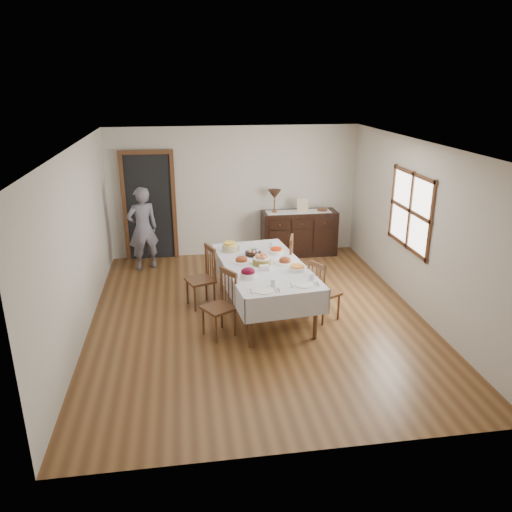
{
  "coord_description": "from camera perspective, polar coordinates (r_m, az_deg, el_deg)",
  "views": [
    {
      "loc": [
        -1.04,
        -6.85,
        3.46
      ],
      "look_at": [
        0.0,
        0.1,
        0.95
      ],
      "focal_mm": 35.0,
      "sensor_mm": 36.0,
      "label": 1
    }
  ],
  "objects": [
    {
      "name": "chair_left_far",
      "position": [
        7.96,
        -6.06,
        -2.31
      ],
      "size": [
        0.52,
        0.52,
        0.98
      ],
      "rotation": [
        0.0,
        0.0,
        -1.23
      ],
      "color": "#56331D",
      "rests_on": "ground"
    },
    {
      "name": "sideboard",
      "position": [
        10.3,
        4.92,
        2.63
      ],
      "size": [
        1.52,
        0.55,
        0.91
      ],
      "color": "black",
      "rests_on": "ground"
    },
    {
      "name": "chair_right_far",
      "position": [
        8.25,
        4.99,
        -1.25
      ],
      "size": [
        0.53,
        0.53,
        1.04
      ],
      "rotation": [
        0.0,
        0.0,
        1.3
      ],
      "color": "#56331D",
      "rests_on": "ground"
    },
    {
      "name": "runner",
      "position": [
        10.15,
        4.85,
        5.08
      ],
      "size": [
        1.3,
        0.35,
        0.01
      ],
      "color": "white",
      "rests_on": "sideboard"
    },
    {
      "name": "picture_frame",
      "position": [
        10.07,
        5.34,
        5.74
      ],
      "size": [
        0.22,
        0.08,
        0.28
      ],
      "color": "#C4B58B",
      "rests_on": "sideboard"
    },
    {
      "name": "glass_far_a",
      "position": [
        8.13,
        -1.92,
        0.92
      ],
      "size": [
        0.06,
        0.06,
        0.1
      ],
      "color": "white",
      "rests_on": "dining_table"
    },
    {
      "name": "setting_left",
      "position": [
        6.66,
        1.22,
        -3.67
      ],
      "size": [
        0.43,
        0.31,
        0.1
      ],
      "color": "white",
      "rests_on": "dining_table"
    },
    {
      "name": "egg_basket",
      "position": [
        7.93,
        -0.33,
        0.37
      ],
      "size": [
        0.26,
        0.26,
        0.11
      ],
      "color": "black",
      "rests_on": "dining_table"
    },
    {
      "name": "beet_bowl",
      "position": [
        7.03,
        -0.92,
        -1.98
      ],
      "size": [
        0.22,
        0.22,
        0.15
      ],
      "color": "white",
      "rests_on": "dining_table"
    },
    {
      "name": "dining_table",
      "position": [
        7.59,
        0.89,
        -1.62
      ],
      "size": [
        1.45,
        2.45,
        0.8
      ],
      "rotation": [
        0.0,
        0.0,
        0.11
      ],
      "color": "silver",
      "rests_on": "ground"
    },
    {
      "name": "carrot_bowl",
      "position": [
        8.03,
        2.31,
        0.6
      ],
      "size": [
        0.23,
        0.23,
        0.09
      ],
      "color": "white",
      "rests_on": "dining_table"
    },
    {
      "name": "casserole_dish",
      "position": [
        7.33,
        4.71,
        -1.37
      ],
      "size": [
        0.24,
        0.24,
        0.08
      ],
      "color": "white",
      "rests_on": "dining_table"
    },
    {
      "name": "ground",
      "position": [
        7.75,
        0.11,
        -6.88
      ],
      "size": [
        6.0,
        6.0,
        0.0
      ],
      "primitive_type": "plane",
      "color": "brown"
    },
    {
      "name": "chair_left_near",
      "position": [
        7.04,
        -3.97,
        -5.4
      ],
      "size": [
        0.54,
        0.54,
        0.96
      ],
      "rotation": [
        0.0,
        0.0,
        -1.04
      ],
      "color": "#56331D",
      "rests_on": "ground"
    },
    {
      "name": "glass_far_b",
      "position": [
        8.29,
        1.74,
        1.27
      ],
      "size": [
        0.07,
        0.07,
        0.09
      ],
      "color": "white",
      "rests_on": "dining_table"
    },
    {
      "name": "person",
      "position": [
        9.59,
        -12.84,
        3.36
      ],
      "size": [
        0.62,
        0.51,
        1.7
      ],
      "primitive_type": "imported",
      "rotation": [
        0.0,
        0.0,
        3.51
      ],
      "color": "slate",
      "rests_on": "ground"
    },
    {
      "name": "butter_dish",
      "position": [
        7.32,
        0.96,
        -1.35
      ],
      "size": [
        0.15,
        0.11,
        0.07
      ],
      "color": "white",
      "rests_on": "dining_table"
    },
    {
      "name": "pineapple_bowl",
      "position": [
        8.12,
        -2.99,
        1.03
      ],
      "size": [
        0.25,
        0.25,
        0.15
      ],
      "color": "#C8B685",
      "rests_on": "dining_table"
    },
    {
      "name": "ham_platter_a",
      "position": [
        7.65,
        -1.68,
        -0.47
      ],
      "size": [
        0.31,
        0.31,
        0.11
      ],
      "color": "white",
      "rests_on": "dining_table"
    },
    {
      "name": "chair_right_near",
      "position": [
        7.52,
        7.53,
        -3.89
      ],
      "size": [
        0.53,
        0.53,
        0.95
      ],
      "rotation": [
        0.0,
        0.0,
        2.05
      ],
      "color": "#56331D",
      "rests_on": "ground"
    },
    {
      "name": "bread_basket",
      "position": [
        7.52,
        0.63,
        -0.48
      ],
      "size": [
        0.27,
        0.27,
        0.17
      ],
      "color": "olive",
      "rests_on": "dining_table"
    },
    {
      "name": "deco_bowl",
      "position": [
        10.25,
        7.59,
        5.27
      ],
      "size": [
        0.2,
        0.2,
        0.06
      ],
      "color": "#56331D",
      "rests_on": "sideboard"
    },
    {
      "name": "setting_right",
      "position": [
        6.89,
        5.73,
        -2.97
      ],
      "size": [
        0.43,
        0.31,
        0.1
      ],
      "color": "white",
      "rests_on": "dining_table"
    },
    {
      "name": "table_lamp",
      "position": [
        9.99,
        2.13,
        6.98
      ],
      "size": [
        0.26,
        0.26,
        0.46
      ],
      "color": "brown",
      "rests_on": "sideboard"
    },
    {
      "name": "room_shell",
      "position": [
        7.55,
        -1.46,
        5.7
      ],
      "size": [
        5.02,
        6.02,
        2.65
      ],
      "color": "white",
      "rests_on": "ground"
    },
    {
      "name": "ham_platter_b",
      "position": [
        7.62,
        3.35,
        -0.58
      ],
      "size": [
        0.33,
        0.33,
        0.11
      ],
      "color": "white",
      "rests_on": "dining_table"
    }
  ]
}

